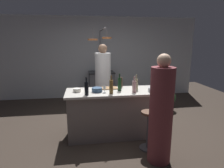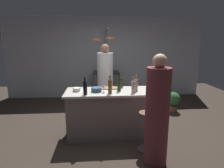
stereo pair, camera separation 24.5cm
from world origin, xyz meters
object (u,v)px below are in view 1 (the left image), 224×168
at_px(mixing_bowl_ceramic, 77,90).
at_px(mixing_bowl_steel, 153,90).
at_px(wine_bottle_amber, 111,87).
at_px(wine_glass_near_right_guest, 134,83).
at_px(chef, 103,84).
at_px(wine_bottle_red, 120,84).
at_px(potted_plant, 169,99).
at_px(wine_bottle_dark, 87,88).
at_px(mixing_bowl_blue, 97,90).
at_px(pepper_mill, 121,82).
at_px(stove_range, 102,86).
at_px(cutting_board, 109,88).
at_px(wine_glass_by_chef, 105,87).
at_px(guest_right, 161,114).
at_px(wine_bottle_white, 136,84).
at_px(bar_stool_right, 148,128).
at_px(wine_bottle_rose, 134,86).

bearing_deg(mixing_bowl_ceramic, mixing_bowl_steel, -7.84).
relative_size(wine_bottle_amber, mixing_bowl_steel, 1.69).
relative_size(wine_bottle_amber, wine_glass_near_right_guest, 2.27).
bearing_deg(mixing_bowl_ceramic, chef, 58.70).
bearing_deg(mixing_bowl_steel, wine_bottle_red, 164.74).
height_order(potted_plant, wine_bottle_dark, wine_bottle_dark).
height_order(chef, mixing_bowl_blue, chef).
bearing_deg(mixing_bowl_ceramic, wine_bottle_red, -2.00).
height_order(pepper_mill, wine_glass_near_right_guest, pepper_mill).
bearing_deg(wine_bottle_red, stove_range, 92.86).
bearing_deg(cutting_board, pepper_mill, 12.11).
height_order(wine_bottle_red, mixing_bowl_ceramic, wine_bottle_red).
bearing_deg(mixing_bowl_blue, chef, 78.13).
bearing_deg(wine_bottle_red, wine_glass_by_chef, -160.74).
relative_size(guest_right, wine_bottle_white, 5.38).
distance_m(wine_bottle_amber, mixing_bowl_ceramic, 0.66).
relative_size(guest_right, wine_bottle_dark, 5.20).
distance_m(potted_plant, mixing_bowl_ceramic, 2.73).
relative_size(wine_bottle_white, wine_glass_by_chef, 2.11).
height_order(wine_bottle_white, wine_glass_near_right_guest, wine_bottle_white).
xyz_separation_m(bar_stool_right, wine_glass_near_right_guest, (-0.05, 0.82, 0.63)).
relative_size(wine_bottle_rose, wine_glass_near_right_guest, 2.04).
distance_m(guest_right, wine_bottle_dark, 1.33).
relative_size(guest_right, mixing_bowl_blue, 8.52).
xyz_separation_m(chef, wine_bottle_dark, (-0.41, -1.22, 0.21)).
distance_m(stove_range, mixing_bowl_ceramic, 2.57).
xyz_separation_m(pepper_mill, wine_bottle_amber, (-0.27, -0.44, 0.03)).
bearing_deg(potted_plant, guest_right, -117.87).
xyz_separation_m(pepper_mill, wine_bottle_red, (-0.09, -0.26, 0.02)).
distance_m(cutting_board, mixing_bowl_steel, 0.87).
bearing_deg(guest_right, wine_bottle_dark, 145.73).
height_order(bar_stool_right, wine_bottle_amber, wine_bottle_amber).
distance_m(chef, potted_plant, 1.89).
relative_size(bar_stool_right, wine_bottle_dark, 2.13).
bearing_deg(wine_glass_by_chef, wine_bottle_red, 19.26).
xyz_separation_m(wine_glass_near_right_guest, mixing_bowl_blue, (-0.78, -0.24, -0.06)).
relative_size(wine_bottle_rose, wine_glass_by_chef, 2.04).
bearing_deg(wine_glass_near_right_guest, mixing_bowl_steel, -54.06).
relative_size(guest_right, wine_glass_near_right_guest, 11.38).
height_order(wine_bottle_rose, wine_bottle_amber, wine_bottle_amber).
bearing_deg(chef, mixing_bowl_ceramic, -121.30).
relative_size(stove_range, wine_bottle_amber, 2.68).
height_order(guest_right, mixing_bowl_ceramic, guest_right).
distance_m(stove_range, wine_bottle_red, 2.53).
xyz_separation_m(guest_right, wine_bottle_white, (-0.12, 0.94, 0.25)).
height_order(potted_plant, pepper_mill, pepper_mill).
bearing_deg(mixing_bowl_blue, cutting_board, 41.94).
bearing_deg(bar_stool_right, mixing_bowl_ceramic, 151.84).
bearing_deg(wine_glass_near_right_guest, stove_range, 101.68).
bearing_deg(stove_range, bar_stool_right, -80.54).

